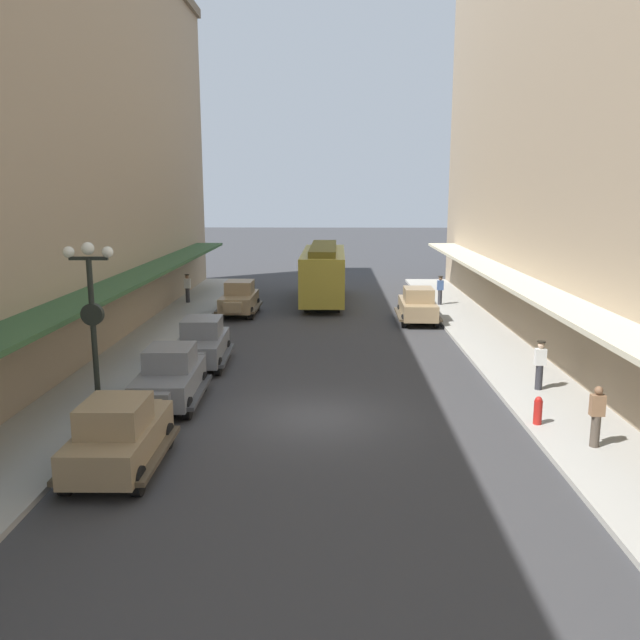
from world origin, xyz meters
TOP-DOWN VIEW (x-y plane):
  - ground_plane at (0.00, 0.00)m, footprint 200.00×200.00m
  - sidewalk_left at (-7.50, 0.00)m, footprint 3.00×60.00m
  - sidewalk_right at (7.50, 0.00)m, footprint 3.00×60.00m
  - parked_car_0 at (4.89, 14.42)m, footprint 2.23×4.29m
  - parked_car_1 at (-4.60, 5.86)m, footprint 2.27×4.31m
  - parked_car_2 at (-4.61, 16.43)m, footprint 2.19×4.28m
  - parked_car_3 at (-4.70, 1.18)m, footprint 2.24×4.29m
  - parked_car_4 at (-4.71, -3.82)m, footprint 2.16×4.27m
  - streetcar at (-0.04, 20.54)m, footprint 2.62×9.63m
  - lamp_post_with_clock at (-6.40, -0.51)m, footprint 1.42×0.44m
  - fire_hydrant at (6.35, -0.84)m, footprint 0.24×0.24m
  - pedestrian_0 at (6.79, 18.99)m, footprint 0.36×0.28m
  - pedestrian_1 at (-8.11, 19.47)m, footprint 0.36×0.28m
  - pedestrian_2 at (7.41, 2.48)m, footprint 0.36×0.28m
  - pedestrian_3 at (7.32, -2.49)m, footprint 0.36×0.24m

SIDE VIEW (x-z plane):
  - ground_plane at x=0.00m, z-range 0.00..0.00m
  - sidewalk_left at x=-7.50m, z-range 0.00..0.15m
  - sidewalk_right at x=7.50m, z-range 0.00..0.15m
  - fire_hydrant at x=6.35m, z-range 0.15..0.97m
  - parked_car_0 at x=4.89m, z-range 0.02..1.86m
  - parked_car_1 at x=-4.60m, z-range 0.02..1.86m
  - parked_car_2 at x=-4.61m, z-range 0.02..1.86m
  - parked_car_3 at x=-4.70m, z-range 0.02..1.86m
  - parked_car_4 at x=-4.71m, z-range 0.02..1.86m
  - pedestrian_3 at x=7.32m, z-range 0.17..1.81m
  - pedestrian_0 at x=6.79m, z-range 0.18..1.85m
  - pedestrian_1 at x=-8.11m, z-range 0.18..1.85m
  - pedestrian_2 at x=7.41m, z-range 0.18..1.85m
  - streetcar at x=-0.04m, z-range 0.17..3.63m
  - lamp_post_with_clock at x=-6.40m, z-range 0.41..5.57m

